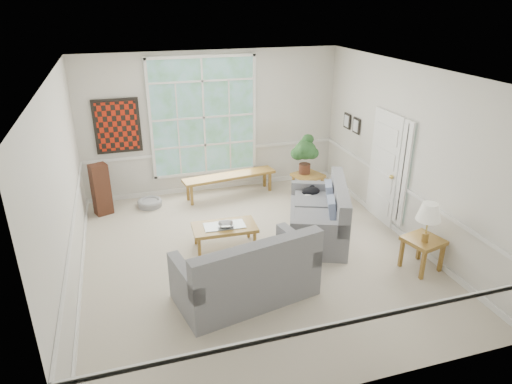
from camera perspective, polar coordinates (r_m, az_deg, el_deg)
The scene contains 24 objects.
floor at distance 7.72m, azimuth -0.28°, elevation -7.86°, with size 5.50×6.00×0.01m, color #BCB19D.
ceiling at distance 6.67m, azimuth -0.33°, elevation 14.77°, with size 5.50×6.00×0.02m, color white.
wall_back at distance 9.84m, azimuth -5.40°, elevation 8.58°, with size 5.50×0.02×3.00m, color silver.
wall_front at distance 4.57m, azimuth 10.77°, elevation -10.29°, with size 5.50×0.02×3.00m, color silver.
wall_left at distance 6.85m, azimuth -22.90°, elevation 0.04°, with size 0.02×6.00×3.00m, color silver.
wall_right at distance 8.23m, azimuth 18.41°, elevation 4.49°, with size 0.02×6.00×3.00m, color silver.
window_back at distance 9.72m, azimuth -6.55°, elevation 9.27°, with size 2.30×0.08×2.40m, color white.
entry_door at distance 8.82m, azimuth 15.67°, elevation 2.96°, with size 0.08×0.90×2.10m, color white.
door_sidelight at distance 8.30m, azimuth 18.00°, elevation 2.13°, with size 0.08×0.26×1.90m, color white.
wall_art at distance 9.58m, azimuth -16.94°, elevation 7.88°, with size 0.90×0.06×1.10m, color #64180C.
wall_frame_near at distance 9.61m, azimuth 12.40°, elevation 8.09°, with size 0.04×0.26×0.32m, color black.
wall_frame_far at distance 9.95m, azimuth 11.29°, elevation 8.70°, with size 0.04×0.26×0.32m, color black.
loveseat_right at distance 8.14m, azimuth 7.70°, elevation -2.30°, with size 0.95×1.84×1.00m, color slate.
loveseat_front at distance 6.49m, azimuth -1.38°, elevation -9.03°, with size 1.93×1.00×1.04m, color slate.
coffee_table at distance 7.87m, azimuth -3.93°, elevation -5.54°, with size 1.08×0.59×0.40m, color olive.
pewter_bowl at distance 7.72m, azimuth -3.79°, elevation -4.09°, with size 0.33×0.33×0.08m, color #98989D.
window_bench at distance 9.84m, azimuth -3.30°, elevation 0.86°, with size 2.02×0.39×0.47m, color olive.
end_table at distance 9.75m, azimuth 6.44°, elevation 0.76°, with size 0.54×0.54×0.54m, color olive.
houseplant at distance 9.55m, azimuth 6.16°, elevation 4.69°, with size 0.49×0.49×0.84m, color #234C22, non-canonical shape.
side_table at distance 7.68m, azimuth 19.97°, elevation -7.27°, with size 0.53×0.53×0.54m, color olive.
table_lamp at distance 7.34m, azimuth 20.66°, elevation -3.63°, with size 0.37×0.37×0.63m, color white, non-canonical shape.
pet_bed at distance 9.62m, azimuth -13.12°, elevation -1.34°, with size 0.49×0.49×0.15m, color gray.
floor_speaker at distance 9.39m, azimuth -18.82°, elevation 0.30°, with size 0.32×0.25×1.03m, color #442216.
cat at distance 8.69m, azimuth 6.85°, elevation 0.15°, with size 0.36×0.26×0.17m, color black.
Camera 1 is at (-1.89, -6.32, 4.01)m, focal length 32.00 mm.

